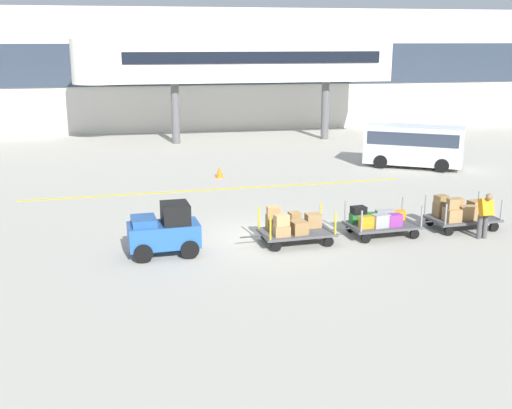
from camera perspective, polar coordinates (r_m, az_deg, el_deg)
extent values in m
plane|color=#B2ADA0|center=(20.46, 0.94, -3.12)|extent=(120.00, 120.00, 0.00)
cube|color=yellow|center=(27.19, -3.31, 1.40)|extent=(16.66, 1.17, 0.01)
cube|color=beige|center=(45.27, -5.98, 12.08)|extent=(62.29, 2.40, 8.40)
cube|color=#2D3847|center=(44.01, -5.84, 12.55)|extent=(59.17, 0.12, 2.80)
cube|color=silver|center=(39.74, -0.38, 12.99)|extent=(17.51, 2.20, 2.60)
cylinder|color=silver|center=(39.12, -14.31, 12.52)|extent=(3.00, 3.00, 2.60)
cube|color=black|center=(38.62, -0.06, 13.24)|extent=(15.76, 0.08, 0.70)
cylinder|color=#59595B|center=(39.37, -7.35, 8.23)|extent=(0.50, 0.50, 3.74)
cylinder|color=#59595B|center=(41.12, 6.31, 8.54)|extent=(0.50, 0.50, 3.74)
cube|color=#2659A5|center=(18.96, -8.39, -2.75)|extent=(2.18, 1.26, 0.70)
cube|color=black|center=(18.82, -7.36, -0.78)|extent=(0.88, 1.05, 0.60)
cube|color=#225095|center=(18.77, -10.19, -1.51)|extent=(0.77, 0.99, 0.24)
cylinder|color=black|center=(19.50, -10.54, -3.42)|extent=(0.57, 0.22, 0.56)
cylinder|color=black|center=(18.51, -10.25, -4.41)|extent=(0.57, 0.22, 0.56)
cylinder|color=black|center=(19.64, -6.57, -3.13)|extent=(0.57, 0.22, 0.56)
cylinder|color=black|center=(18.66, -6.06, -4.08)|extent=(0.57, 0.22, 0.56)
cube|color=#4C4C4F|center=(19.95, 3.69, -2.54)|extent=(2.40, 1.58, 0.08)
cylinder|color=gold|center=(20.12, 0.26, -1.20)|extent=(0.06, 0.06, 0.70)
cylinder|color=gold|center=(18.93, 1.32, -2.23)|extent=(0.06, 0.06, 0.70)
cylinder|color=gold|center=(20.77, 5.89, -0.76)|extent=(0.06, 0.06, 0.70)
cylinder|color=gold|center=(19.62, 7.25, -1.73)|extent=(0.06, 0.06, 0.70)
cylinder|color=black|center=(20.29, 0.83, -2.79)|extent=(0.33, 0.12, 0.32)
cylinder|color=black|center=(19.21, 1.83, -3.83)|extent=(0.33, 0.12, 0.32)
cylinder|color=black|center=(20.82, 5.40, -2.40)|extent=(0.33, 0.12, 0.32)
cylinder|color=black|center=(19.77, 6.62, -3.38)|extent=(0.33, 0.12, 0.32)
cylinder|color=#333333|center=(19.53, -0.47, -2.95)|extent=(0.70, 0.10, 0.05)
cube|color=olive|center=(19.95, 1.59, -1.65)|extent=(0.46, 0.38, 0.49)
cube|color=#9E7A4C|center=(19.37, 2.34, -2.42)|extent=(0.51, 0.43, 0.33)
cube|color=olive|center=(20.16, 3.52, -1.73)|extent=(0.55, 0.49, 0.33)
cube|color=olive|center=(19.58, 3.96, -2.13)|extent=(0.55, 0.50, 0.41)
cube|color=#9E7A4C|center=(20.34, 5.22, -1.45)|extent=(0.50, 0.43, 0.45)
cube|color=#A87F4C|center=(19.84, 1.60, -0.59)|extent=(0.42, 0.35, 0.28)
cube|color=tan|center=(19.27, 2.35, -1.45)|extent=(0.50, 0.35, 0.35)
cube|color=olive|center=(20.09, 3.53, -1.00)|extent=(0.40, 0.37, 0.21)
cube|color=#4C4C4F|center=(21.09, 11.43, -1.84)|extent=(2.40, 1.58, 0.08)
cylinder|color=gray|center=(21.10, 8.13, -0.58)|extent=(0.06, 0.06, 0.70)
cylinder|color=gray|center=(19.97, 9.59, -1.53)|extent=(0.06, 0.06, 0.70)
cylinder|color=gray|center=(22.01, 13.19, -0.19)|extent=(0.06, 0.06, 0.70)
cylinder|color=gray|center=(20.93, 14.86, -1.06)|extent=(0.06, 0.06, 0.70)
cylinder|color=black|center=(21.30, 8.61, -2.11)|extent=(0.33, 0.12, 0.32)
cylinder|color=black|center=(20.27, 9.97, -3.05)|extent=(0.33, 0.12, 0.32)
cylinder|color=black|center=(22.04, 12.72, -1.73)|extent=(0.33, 0.12, 0.32)
cylinder|color=black|center=(21.04, 14.22, -2.61)|extent=(0.33, 0.12, 0.32)
cylinder|color=#333333|center=(20.48, 7.67, -2.24)|extent=(0.70, 0.10, 0.05)
cube|color=#236B2D|center=(21.01, 9.30, -1.23)|extent=(0.57, 0.38, 0.32)
cube|color=orange|center=(20.47, 10.04, -1.60)|extent=(0.50, 0.31, 0.39)
cube|color=#236B2D|center=(21.23, 10.50, -1.14)|extent=(0.49, 0.30, 0.31)
cube|color=#99999E|center=(20.64, 11.30, -1.46)|extent=(0.59, 0.43, 0.43)
cube|color=#99999E|center=(21.44, 11.63, -0.96)|extent=(0.61, 0.31, 0.37)
cube|color=#8C338C|center=(20.85, 12.47, -1.40)|extent=(0.50, 0.37, 0.41)
cube|color=orange|center=(21.67, 12.86, -0.94)|extent=(0.44, 0.29, 0.31)
cube|color=black|center=(20.94, 9.33, -0.50)|extent=(0.52, 0.42, 0.24)
cube|color=#4C4C4F|center=(22.57, 18.25, -1.20)|extent=(2.40, 1.58, 0.08)
cylinder|color=gray|center=(22.44, 15.18, -0.03)|extent=(0.06, 0.06, 0.70)
cylinder|color=gray|center=(21.39, 16.91, -0.88)|extent=(0.06, 0.06, 0.70)
cylinder|color=gray|center=(23.57, 19.62, 0.32)|extent=(0.06, 0.06, 0.70)
cylinder|color=gray|center=(22.57, 21.46, -0.47)|extent=(0.06, 0.06, 0.70)
cylinder|color=black|center=(22.65, 15.57, -1.47)|extent=(0.33, 0.12, 0.32)
cylinder|color=black|center=(21.69, 17.16, -2.31)|extent=(0.33, 0.12, 0.32)
cylinder|color=black|center=(23.57, 19.17, -1.12)|extent=(0.33, 0.12, 0.32)
cylinder|color=black|center=(22.65, 20.85, -1.91)|extent=(0.33, 0.12, 0.32)
cylinder|color=#333333|center=(21.80, 14.95, -1.57)|extent=(0.70, 0.10, 0.05)
cube|color=#9E7A4C|center=(22.43, 16.46, -0.40)|extent=(0.48, 0.46, 0.50)
cube|color=#9E7A4C|center=(21.91, 17.42, -0.91)|extent=(0.51, 0.52, 0.44)
cube|color=#9E7A4C|center=(22.78, 17.78, -0.43)|extent=(0.46, 0.48, 0.37)
cube|color=#A87F4C|center=(22.29, 18.69, -0.71)|extent=(0.57, 0.42, 0.47)
cube|color=#A87F4C|center=(23.09, 19.35, -0.24)|extent=(0.52, 0.50, 0.47)
cube|color=olive|center=(22.34, 16.53, 0.51)|extent=(0.47, 0.44, 0.24)
cube|color=#9E7A4C|center=(21.82, 17.50, 0.08)|extent=(0.37, 0.33, 0.34)
cube|color=#A87F4C|center=(22.71, 17.84, 0.28)|extent=(0.40, 0.38, 0.22)
cylinder|color=#4C4C4C|center=(21.60, 19.70, -1.90)|extent=(0.16, 0.16, 0.82)
cylinder|color=#4C4C4C|center=(21.71, 20.14, -1.86)|extent=(0.16, 0.16, 0.82)
cube|color=orange|center=(21.40, 20.22, -0.22)|extent=(0.42, 0.44, 0.61)
sphere|color=#8C6647|center=(21.22, 20.48, 0.66)|extent=(0.22, 0.22, 0.22)
cube|color=silver|center=(32.72, 14.18, 5.31)|extent=(5.10, 4.09, 1.90)
cube|color=#2D3847|center=(32.66, 14.22, 6.00)|extent=(4.79, 3.93, 0.64)
cylinder|color=black|center=(32.18, 11.29, 3.86)|extent=(0.71, 0.55, 0.68)
cylinder|color=black|center=(31.89, 16.58, 3.43)|extent=(0.71, 0.55, 0.68)
cone|color=orange|center=(29.46, -3.35, 2.99)|extent=(0.36, 0.36, 0.55)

